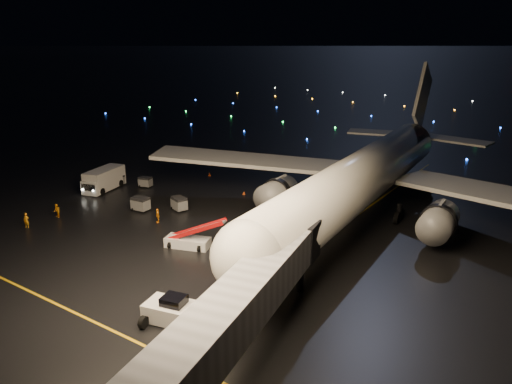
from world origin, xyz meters
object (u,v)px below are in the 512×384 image
crew_a (26,220)px  baggage_cart_0 (179,204)px  baggage_cart_3 (118,180)px  crew_c (158,216)px  baggage_cart_2 (145,182)px  airliner (373,145)px  belt_loader (187,232)px  baggage_cart_1 (141,204)px  service_truck (105,179)px  baggage_cart_4 (111,174)px  pushback_tug (174,309)px  crew_b (57,211)px

crew_a → baggage_cart_0: bearing=27.5°
baggage_cart_0 → baggage_cart_3: (-15.32, 3.28, -0.11)m
crew_c → baggage_cart_2: size_ratio=0.99×
airliner → baggage_cart_3: 37.67m
belt_loader → crew_c: belt_loader is taller
baggage_cart_2 → baggage_cart_3: bearing=-175.3°
airliner → baggage_cart_0: airliner is taller
baggage_cart_1 → baggage_cart_3: size_ratio=1.19×
service_truck → baggage_cart_2: size_ratio=4.74×
baggage_cart_4 → pushback_tug: bearing=-32.6°
belt_loader → baggage_cart_1: (-12.62, 5.22, -0.77)m
belt_loader → baggage_cart_3: size_ratio=3.90×
baggage_cart_1 → baggage_cart_2: (-7.15, 7.69, -0.14)m
baggage_cart_3 → baggage_cart_2: bearing=17.5°
belt_loader → crew_a: bearing=179.6°
crew_a → crew_c: (11.48, 9.76, -0.01)m
service_truck → baggage_cart_1: bearing=-32.0°
crew_c → baggage_cart_3: (-16.18, 7.96, -0.12)m
belt_loader → baggage_cart_2: belt_loader is taller
crew_a → crew_b: size_ratio=1.03×
belt_loader → crew_a: 20.30m
pushback_tug → crew_b: size_ratio=2.70×
airliner → belt_loader: 25.16m
crew_a → baggage_cart_0: size_ratio=0.87×
crew_b → baggage_cart_3: size_ratio=0.97×
airliner → pushback_tug: bearing=-98.3°
baggage_cart_3 → baggage_cart_0: bearing=-14.5°
service_truck → crew_b: (4.47, -11.06, -0.69)m
belt_loader → baggage_cart_0: (-8.66, 8.10, -0.80)m
crew_a → baggage_cart_3: (-4.70, 17.71, -0.14)m
pushback_tug → belt_loader: 14.48m
baggage_cart_1 → airliner: bearing=28.8°
crew_c → baggage_cart_2: crew_c is taller
baggage_cart_4 → baggage_cart_2: bearing=1.6°
baggage_cart_3 → airliner: bearing=13.1°
baggage_cart_0 → baggage_cart_3: size_ratio=1.15×
pushback_tug → crew_c: (-16.64, 14.87, -0.23)m
crew_c → service_truck: bearing=-163.3°
crew_a → baggage_cart_1: baggage_cart_1 is taller
pushback_tug → crew_a: bearing=157.3°
belt_loader → baggage_cart_1: belt_loader is taller
pushback_tug → baggage_cart_2: bearing=127.2°
airliner → crew_c: 27.40m
baggage_cart_4 → crew_c: bearing=-24.5°
belt_loader → crew_c: 8.55m
belt_loader → baggage_cart_1: bearing=138.9°
baggage_cart_0 → baggage_cart_1: 4.90m
baggage_cart_2 → service_truck: bearing=-149.5°
pushback_tug → service_truck: bearing=135.7°
baggage_cart_1 → service_truck: bearing=157.4°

